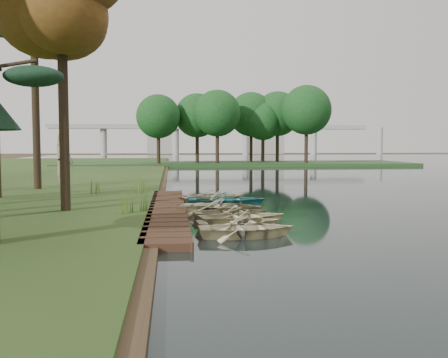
{
  "coord_description": "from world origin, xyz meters",
  "views": [
    {
      "loc": [
        -1.43,
        -21.89,
        3.08
      ],
      "look_at": [
        0.99,
        0.76,
        1.49
      ],
      "focal_mm": 40.0,
      "sensor_mm": 36.0,
      "label": 1
    }
  ],
  "objects": [
    {
      "name": "rowboat_3",
      "position": [
        1.0,
        -1.91,
        0.37
      ],
      "size": [
        3.32,
        2.54,
        0.64
      ],
      "primitive_type": "imported",
      "rotation": [
        0.0,
        0.0,
        1.69
      ],
      "color": "beige",
      "rests_on": "water"
    },
    {
      "name": "building_a",
      "position": [
        30.0,
        140.0,
        9.0
      ],
      "size": [
        10.0,
        8.0,
        18.0
      ],
      "primitive_type": "cube",
      "color": "#A5A5A0",
      "rests_on": "ground"
    },
    {
      "name": "reeds_2",
      "position": [
        -5.67,
        6.59,
        0.73
      ],
      "size": [
        0.6,
        0.6,
        0.87
      ],
      "primitive_type": "cone",
      "color": "#3F661E",
      "rests_on": "bank"
    },
    {
      "name": "rowboat_7",
      "position": [
        0.75,
        3.47,
        0.4
      ],
      "size": [
        4.09,
        3.56,
        0.71
      ],
      "primitive_type": "imported",
      "rotation": [
        0.0,
        0.0,
        1.96
      ],
      "color": "beige",
      "rests_on": "water"
    },
    {
      "name": "tree_6",
      "position": [
        -9.73,
        10.25,
        11.15
      ],
      "size": [
        4.6,
        4.6,
        12.95
      ],
      "color": "black",
      "rests_on": "bank"
    },
    {
      "name": "rowboat_0",
      "position": [
        1.04,
        -5.85,
        0.38
      ],
      "size": [
        3.26,
        2.38,
        0.66
      ],
      "primitive_type": "imported",
      "rotation": [
        0.0,
        0.0,
        1.6
      ],
      "color": "beige",
      "rests_on": "water"
    },
    {
      "name": "rowboat_5",
      "position": [
        0.81,
        1.04,
        0.36
      ],
      "size": [
        3.61,
        3.18,
        0.62
      ],
      "primitive_type": "imported",
      "rotation": [
        0.0,
        0.0,
        1.99
      ],
      "color": "beige",
      "rests_on": "water"
    },
    {
      "name": "building_b",
      "position": [
        -5.0,
        145.0,
        6.0
      ],
      "size": [
        8.0,
        8.0,
        12.0
      ],
      "primitive_type": "cube",
      "color": "#A5A5A0",
      "rests_on": "ground"
    },
    {
      "name": "reeds_3",
      "position": [
        -3.06,
        6.92,
        0.86
      ],
      "size": [
        0.6,
        0.6,
        1.12
      ],
      "primitive_type": "cone",
      "color": "#3F661E",
      "rests_on": "bank"
    },
    {
      "name": "far_trees",
      "position": [
        4.67,
        50.0,
        6.43
      ],
      "size": [
        45.6,
        5.6,
        8.8
      ],
      "color": "black",
      "rests_on": "peninsula"
    },
    {
      "name": "rowboat_1",
      "position": [
        0.98,
        -4.42,
        0.37
      ],
      "size": [
        3.33,
        2.59,
        0.63
      ],
      "primitive_type": "imported",
      "rotation": [
        0.0,
        0.0,
        1.71
      ],
      "color": "beige",
      "rests_on": "water"
    },
    {
      "name": "reeds_0",
      "position": [
        -3.23,
        -1.57,
        0.81
      ],
      "size": [
        0.6,
        0.6,
        1.02
      ],
      "primitive_type": "cone",
      "color": "#3F661E",
      "rests_on": "bank"
    },
    {
      "name": "boardwalk",
      "position": [
        -1.6,
        0.0,
        0.15
      ],
      "size": [
        1.6,
        16.0,
        0.3
      ],
      "primitive_type": "cube",
      "color": "#392316",
      "rests_on": "ground"
    },
    {
      "name": "rowboat_4",
      "position": [
        0.71,
        -0.55,
        0.43
      ],
      "size": [
        4.2,
        3.46,
        0.76
      ],
      "primitive_type": "imported",
      "rotation": [
        0.0,
        0.0,
        1.31
      ],
      "color": "beige",
      "rests_on": "water"
    },
    {
      "name": "peninsula",
      "position": [
        8.0,
        50.0,
        0.23
      ],
      "size": [
        50.0,
        14.0,
        0.45
      ],
      "primitive_type": "cube",
      "color": "#25451E",
      "rests_on": "ground"
    },
    {
      "name": "rowboat_6",
      "position": [
        1.23,
        1.94,
        0.44
      ],
      "size": [
        3.89,
        2.85,
        0.78
      ],
      "primitive_type": "imported",
      "rotation": [
        0.0,
        0.0,
        1.53
      ],
      "color": "teal",
      "rests_on": "water"
    },
    {
      "name": "bridge",
      "position": [
        12.31,
        120.0,
        7.08
      ],
      "size": [
        95.9,
        4.0,
        8.6
      ],
      "color": "#A5A5A0",
      "rests_on": "ground"
    },
    {
      "name": "rowboat_8",
      "position": [
        0.93,
        4.37,
        0.39
      ],
      "size": [
        3.79,
        3.11,
        0.69
      ],
      "primitive_type": "imported",
      "rotation": [
        0.0,
        0.0,
        1.82
      ],
      "color": "beige",
      "rests_on": "water"
    },
    {
      "name": "reeds_1",
      "position": [
        -2.6,
        -1.04,
        0.83
      ],
      "size": [
        0.6,
        0.6,
        1.05
      ],
      "primitive_type": "cone",
      "color": "#3F661E",
      "rests_on": "bank"
    },
    {
      "name": "ground",
      "position": [
        0.0,
        0.0,
        0.0
      ],
      "size": [
        300.0,
        300.0,
        0.0
      ],
      "primitive_type": "plane",
      "color": "#3D2F1D"
    },
    {
      "name": "rowboat_2",
      "position": [
        1.28,
        -3.39,
        0.4
      ],
      "size": [
        3.76,
        2.99,
        0.7
      ],
      "primitive_type": "imported",
      "rotation": [
        0.0,
        0.0,
        1.75
      ],
      "color": "beige",
      "rests_on": "water"
    },
    {
      "name": "tree_2",
      "position": [
        -5.85,
        -0.46,
        8.66
      ],
      "size": [
        3.87,
        3.87,
        10.12
      ],
      "color": "black",
      "rests_on": "bank"
    },
    {
      "name": "stored_rowboat",
      "position": [
        -7.08,
        5.8,
        0.66
      ],
      "size": [
        3.64,
        2.71,
        0.72
      ],
      "primitive_type": "imported",
      "rotation": [
        3.14,
        0.0,
        1.64
      ],
      "color": "beige",
      "rests_on": "bank"
    }
  ]
}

